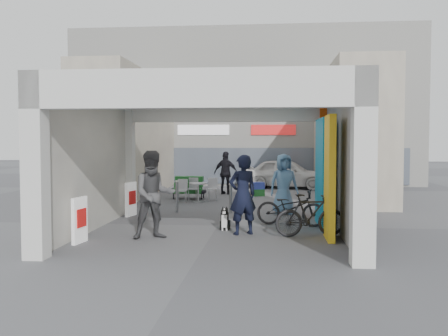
# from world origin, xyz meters

# --- Properties ---
(ground) EXTENTS (90.00, 90.00, 0.00)m
(ground) POSITION_xyz_m (0.00, 0.00, 0.00)
(ground) COLOR #545459
(ground) RESTS_ON ground
(arcade_canopy) EXTENTS (6.40, 6.45, 6.40)m
(arcade_canopy) POSITION_xyz_m (0.54, -0.82, 2.30)
(arcade_canopy) COLOR silver
(arcade_canopy) RESTS_ON ground
(far_building) EXTENTS (18.00, 4.08, 8.00)m
(far_building) POSITION_xyz_m (-0.00, 13.99, 3.99)
(far_building) COLOR white
(far_building) RESTS_ON ground
(plaza_bldg_left) EXTENTS (2.00, 9.00, 5.00)m
(plaza_bldg_left) POSITION_xyz_m (-4.50, 7.50, 2.50)
(plaza_bldg_left) COLOR #C0B79F
(plaza_bldg_left) RESTS_ON ground
(plaza_bldg_right) EXTENTS (2.00, 9.00, 5.00)m
(plaza_bldg_right) POSITION_xyz_m (4.50, 7.50, 2.50)
(plaza_bldg_right) COLOR #C0B79F
(plaza_bldg_right) RESTS_ON ground
(bollard_left) EXTENTS (0.09, 0.09, 0.98)m
(bollard_left) POSITION_xyz_m (-1.53, 2.33, 0.49)
(bollard_left) COLOR gray
(bollard_left) RESTS_ON ground
(bollard_center) EXTENTS (0.09, 0.09, 0.89)m
(bollard_center) POSITION_xyz_m (0.14, 2.46, 0.45)
(bollard_center) COLOR gray
(bollard_center) RESTS_ON ground
(bollard_right) EXTENTS (0.09, 0.09, 0.88)m
(bollard_right) POSITION_xyz_m (1.65, 2.29, 0.44)
(bollard_right) COLOR gray
(bollard_right) RESTS_ON ground
(advert_board_near) EXTENTS (0.17, 0.56, 1.00)m
(advert_board_near) POSITION_xyz_m (-2.75, -2.52, 0.51)
(advert_board_near) COLOR white
(advert_board_near) RESTS_ON ground
(advert_board_far) EXTENTS (0.21, 0.55, 1.00)m
(advert_board_far) POSITION_xyz_m (-2.75, 1.47, 0.51)
(advert_board_far) COLOR white
(advert_board_far) RESTS_ON ground
(cafe_set) EXTENTS (1.39, 1.12, 0.84)m
(cafe_set) POSITION_xyz_m (-1.37, 5.33, 0.30)
(cafe_set) COLOR #B1B1B6
(cafe_set) RESTS_ON ground
(produce_stand) EXTENTS (1.30, 0.70, 0.86)m
(produce_stand) POSITION_xyz_m (-1.78, 6.11, 0.34)
(produce_stand) COLOR black
(produce_stand) RESTS_ON ground
(crate_stack) EXTENTS (0.54, 0.47, 0.56)m
(crate_stack) POSITION_xyz_m (0.88, 7.31, 0.28)
(crate_stack) COLOR #185521
(crate_stack) RESTS_ON ground
(border_collie) EXTENTS (0.22, 0.43, 0.60)m
(border_collie) POSITION_xyz_m (0.25, -0.64, 0.24)
(border_collie) COLOR black
(border_collie) RESTS_ON ground
(man_with_dog) EXTENTS (0.82, 0.72, 1.90)m
(man_with_dog) POSITION_xyz_m (0.72, -1.18, 0.95)
(man_with_dog) COLOR black
(man_with_dog) RESTS_ON ground
(man_back_turned) EXTENTS (1.20, 1.09, 2.00)m
(man_back_turned) POSITION_xyz_m (-1.26, -1.86, 1.00)
(man_back_turned) COLOR #424345
(man_back_turned) RESTS_ON ground
(man_elderly) EXTENTS (1.03, 0.83, 1.84)m
(man_elderly) POSITION_xyz_m (1.78, 2.28, 0.92)
(man_elderly) COLOR #5E8AB7
(man_elderly) RESTS_ON ground
(man_crates) EXTENTS (1.13, 0.70, 1.80)m
(man_crates) POSITION_xyz_m (-0.49, 7.87, 0.90)
(man_crates) COLOR black
(man_crates) RESTS_ON ground
(bicycle_front) EXTENTS (1.91, 1.02, 0.95)m
(bicycle_front) POSITION_xyz_m (1.91, 0.19, 0.48)
(bicycle_front) COLOR black
(bicycle_front) RESTS_ON ground
(bicycle_rear) EXTENTS (1.73, 0.84, 1.00)m
(bicycle_rear) POSITION_xyz_m (2.30, -1.30, 0.50)
(bicycle_rear) COLOR black
(bicycle_rear) RESTS_ON ground
(white_van) EXTENTS (4.37, 2.46, 1.40)m
(white_van) POSITION_xyz_m (2.13, 10.90, 0.70)
(white_van) COLOR white
(white_van) RESTS_ON ground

